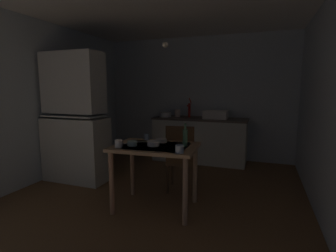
{
  "coord_description": "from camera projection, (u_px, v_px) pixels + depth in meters",
  "views": [
    {
      "loc": [
        1.3,
        -3.14,
        1.45
      ],
      "look_at": [
        0.08,
        0.18,
        0.93
      ],
      "focal_mm": 27.74,
      "sensor_mm": 36.0,
      "label": 1
    }
  ],
  "objects": [
    {
      "name": "stoneware_crock",
      "position": [
        177.0,
        113.0,
        5.26
      ],
      "size": [
        0.12,
        0.12,
        0.15
      ],
      "primitive_type": "cylinder",
      "color": "beige",
      "rests_on": "counter_cabinet"
    },
    {
      "name": "hutch_cabinet",
      "position": [
        75.0,
        122.0,
        4.0
      ],
      "size": [
        0.99,
        0.47,
        1.97
      ],
      "color": "silver",
      "rests_on": "ground"
    },
    {
      "name": "hand_pump",
      "position": [
        189.0,
        109.0,
        5.17
      ],
      "size": [
        0.05,
        0.27,
        0.39
      ],
      "color": "#B21E19",
      "rests_on": "counter_cabinet"
    },
    {
      "name": "wall_left",
      "position": [
        41.0,
        102.0,
        4.05
      ],
      "size": [
        0.1,
        4.36,
        2.47
      ],
      "primitive_type": "cube",
      "color": "silver",
      "rests_on": "ground"
    },
    {
      "name": "teaspoon_near_bowl",
      "position": [
        142.0,
        142.0,
        3.25
      ],
      "size": [
        0.14,
        0.08,
        0.0
      ],
      "primitive_type": "cube",
      "rotation": [
        0.0,
        0.0,
        0.41
      ],
      "color": "beige",
      "rests_on": "dining_table"
    },
    {
      "name": "wall_back",
      "position": [
        197.0,
        98.0,
        5.41
      ],
      "size": [
        3.95,
        0.1,
        2.47
      ],
      "primitive_type": "cube",
      "color": "silver",
      "rests_on": "ground"
    },
    {
      "name": "ceiling_slab",
      "position": [
        157.0,
        0.0,
        3.2
      ],
      "size": [
        3.95,
        4.36,
        0.1
      ],
      "primitive_type": "cube",
      "color": "silver"
    },
    {
      "name": "pendant_bulb",
      "position": [
        165.0,
        45.0,
        3.59
      ],
      "size": [
        0.08,
        0.08,
        0.08
      ],
      "primitive_type": "sphere",
      "color": "#F9EFCC"
    },
    {
      "name": "sink_basin",
      "position": [
        216.0,
        115.0,
        4.95
      ],
      "size": [
        0.44,
        0.34,
        0.15
      ],
      "color": "white",
      "rests_on": "counter_cabinet"
    },
    {
      "name": "mixing_bowl_counter",
      "position": [
        165.0,
        115.0,
        5.26
      ],
      "size": [
        0.24,
        0.24,
        0.1
      ],
      "primitive_type": "cylinder",
      "color": "white",
      "rests_on": "counter_cabinet"
    },
    {
      "name": "wall_right",
      "position": [
        331.0,
        108.0,
        2.71
      ],
      "size": [
        0.1,
        4.36,
        2.47
      ],
      "primitive_type": "cube",
      "color": "silver",
      "rests_on": "ground"
    },
    {
      "name": "teacup_cream",
      "position": [
        180.0,
        149.0,
        2.7
      ],
      "size": [
        0.09,
        0.09,
        0.09
      ],
      "primitive_type": "cylinder",
      "color": "#9EB2C6",
      "rests_on": "dining_table"
    },
    {
      "name": "mug_tall",
      "position": [
        147.0,
        137.0,
        3.38
      ],
      "size": [
        0.07,
        0.07,
        0.08
      ],
      "primitive_type": "cylinder",
      "color": "#9EB2C6",
      "rests_on": "dining_table"
    },
    {
      "name": "dining_table",
      "position": [
        155.0,
        155.0,
        3.07
      ],
      "size": [
        1.02,
        0.76,
        0.77
      ],
      "color": "#A27F5C",
      "rests_on": "ground"
    },
    {
      "name": "sauce_dish",
      "position": [
        162.0,
        141.0,
        3.23
      ],
      "size": [
        0.13,
        0.13,
        0.04
      ],
      "primitive_type": "cylinder",
      "color": "white",
      "rests_on": "dining_table"
    },
    {
      "name": "counter_cabinet",
      "position": [
        200.0,
        140.0,
        5.13
      ],
      "size": [
        1.82,
        0.64,
        0.86
      ],
      "color": "silver",
      "rests_on": "ground"
    },
    {
      "name": "glass_bottle",
      "position": [
        185.0,
        137.0,
        3.0
      ],
      "size": [
        0.06,
        0.06,
        0.27
      ],
      "color": "#4C7F56",
      "rests_on": "dining_table"
    },
    {
      "name": "table_knife",
      "position": [
        125.0,
        143.0,
        3.15
      ],
      "size": [
        0.19,
        0.08,
        0.0
      ],
      "primitive_type": "cube",
      "rotation": [
        0.0,
        0.0,
        3.51
      ],
      "color": "silver",
      "rests_on": "dining_table"
    },
    {
      "name": "soup_bowl_small",
      "position": [
        132.0,
        143.0,
        3.03
      ],
      "size": [
        0.11,
        0.11,
        0.06
      ],
      "primitive_type": "cylinder",
      "color": "#ADD1C1",
      "rests_on": "dining_table"
    },
    {
      "name": "serving_bowl_wide",
      "position": [
        153.0,
        143.0,
        3.04
      ],
      "size": [
        0.15,
        0.15,
        0.06
      ],
      "primitive_type": "cylinder",
      "color": "white",
      "rests_on": "dining_table"
    },
    {
      "name": "ground_plane",
      "position": [
        158.0,
        194.0,
        3.57
      ],
      "size": [
        5.26,
        5.26,
        0.0
      ],
      "primitive_type": "plane",
      "color": "brown"
    },
    {
      "name": "teacup_mint",
      "position": [
        119.0,
        144.0,
        2.95
      ],
      "size": [
        0.09,
        0.09,
        0.09
      ],
      "primitive_type": "cylinder",
      "color": "white",
      "rests_on": "dining_table"
    },
    {
      "name": "chair_far_side",
      "position": [
        181.0,
        158.0,
        3.58
      ],
      "size": [
        0.45,
        0.45,
        0.95
      ],
      "color": "#4D3623",
      "rests_on": "ground"
    }
  ]
}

